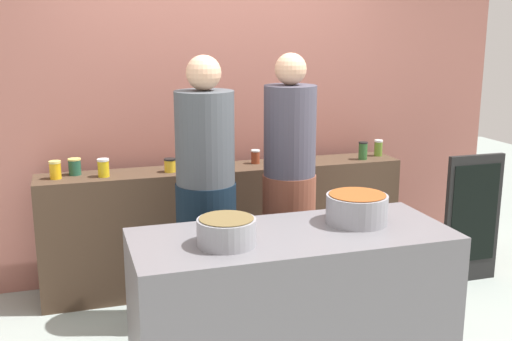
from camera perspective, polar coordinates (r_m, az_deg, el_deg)
storefront_wall at (r=4.78m, az=-3.97°, el=8.14°), size 4.80×0.12×3.00m
display_shelf at (r=4.66m, az=-2.76°, el=-5.13°), size 2.70×0.36×0.91m
prep_table at (r=3.43m, az=3.32°, el=-12.59°), size 1.70×0.70×0.86m
preserve_jar_0 at (r=4.37m, az=-18.11°, el=0.06°), size 0.08×0.08×0.12m
preserve_jar_1 at (r=4.45m, az=-16.46°, el=0.34°), size 0.09×0.09×0.12m
preserve_jar_2 at (r=4.34m, az=-13.96°, el=0.25°), size 0.08×0.08×0.13m
preserve_jar_3 at (r=4.40m, az=-7.98°, el=0.50°), size 0.08×0.08×0.10m
preserve_jar_4 at (r=4.41m, az=-6.10°, el=0.81°), size 0.07×0.07×0.13m
preserve_jar_5 at (r=4.53m, az=-4.82°, el=0.99°), size 0.09×0.09×0.10m
preserve_jar_6 at (r=4.63m, az=-0.05°, el=1.29°), size 0.07×0.07×0.10m
preserve_jar_7 at (r=4.85m, az=9.88°, el=1.83°), size 0.07×0.07×0.14m
preserve_jar_8 at (r=5.01m, az=11.27°, el=2.08°), size 0.07×0.07×0.13m
cooking_pot_left at (r=3.07m, az=-2.75°, el=-5.68°), size 0.30×0.30×0.14m
cooking_pot_center at (r=3.45m, az=9.33°, el=-3.50°), size 0.34×0.34×0.16m
cook_with_tongs at (r=3.94m, az=-4.64°, el=-3.43°), size 0.39×0.39×1.75m
cook_in_cap at (r=4.11m, az=3.08°, el=-2.60°), size 0.36×0.36×1.76m
chalkboard_sign at (r=4.95m, az=19.42°, el=-4.20°), size 0.47×0.05×0.99m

